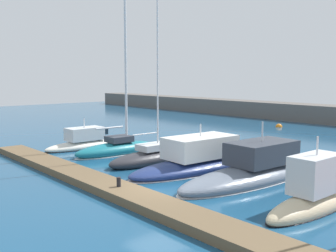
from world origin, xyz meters
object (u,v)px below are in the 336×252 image
(motorboat_slate_fifth, at_px, (254,171))
(motorboat_navy_fourth, at_px, (202,160))
(dock_bollard, at_px, (119,182))
(motorboat_ivory_nearest, at_px, (88,142))
(motorboat_sand_sixth, at_px, (315,195))
(mooring_buoy_white, at_px, (257,144))
(sailboat_teal_second, at_px, (117,147))
(sailboat_charcoal_third, at_px, (151,157))
(mooring_buoy_orange, at_px, (279,127))

(motorboat_slate_fifth, bearing_deg, motorboat_navy_fourth, 97.11)
(motorboat_navy_fourth, bearing_deg, dock_bollard, -167.46)
(motorboat_ivory_nearest, height_order, motorboat_navy_fourth, motorboat_navy_fourth)
(motorboat_navy_fourth, bearing_deg, motorboat_ivory_nearest, 101.02)
(motorboat_sand_sixth, height_order, mooring_buoy_white, motorboat_sand_sixth)
(motorboat_navy_fourth, distance_m, mooring_buoy_white, 10.01)
(dock_bollard, bearing_deg, motorboat_sand_sixth, 36.07)
(sailboat_teal_second, height_order, motorboat_sand_sixth, sailboat_teal_second)
(motorboat_ivory_nearest, distance_m, sailboat_teal_second, 3.57)
(sailboat_charcoal_third, relative_size, mooring_buoy_white, 20.13)
(motorboat_sand_sixth, bearing_deg, mooring_buoy_white, 45.62)
(sailboat_charcoal_third, relative_size, motorboat_slate_fifth, 1.09)
(mooring_buoy_orange, bearing_deg, sailboat_teal_second, -87.21)
(motorboat_ivory_nearest, height_order, sailboat_teal_second, sailboat_teal_second)
(sailboat_charcoal_third, xyz_separation_m, motorboat_navy_fourth, (3.19, 1.30, 0.16))
(sailboat_teal_second, relative_size, dock_bollard, 27.62)
(motorboat_ivory_nearest, xyz_separation_m, sailboat_charcoal_third, (7.53, 0.20, -0.00))
(sailboat_charcoal_third, height_order, mooring_buoy_white, sailboat_charcoal_third)
(motorboat_ivory_nearest, relative_size, sailboat_teal_second, 0.59)
(motorboat_slate_fifth, bearing_deg, dock_bollard, 162.75)
(sailboat_charcoal_third, xyz_separation_m, mooring_buoy_white, (0.10, 10.81, -0.39))
(motorboat_ivory_nearest, distance_m, dock_bollard, 12.88)
(motorboat_ivory_nearest, relative_size, mooring_buoy_orange, 9.91)
(sailboat_teal_second, relative_size, sailboat_charcoal_third, 1.10)
(motorboat_ivory_nearest, height_order, motorboat_sand_sixth, motorboat_sand_sixth)
(motorboat_slate_fifth, xyz_separation_m, dock_bollard, (-2.46, -6.88, 0.13))
(sailboat_teal_second, relative_size, mooring_buoy_orange, 16.92)
(sailboat_teal_second, bearing_deg, mooring_buoy_orange, 3.88)
(motorboat_sand_sixth, xyz_separation_m, mooring_buoy_orange, (-16.23, 21.86, -0.57))
(motorboat_slate_fifth, xyz_separation_m, mooring_buoy_orange, (-11.78, 20.02, -0.48))
(sailboat_charcoal_third, xyz_separation_m, motorboat_slate_fifth, (6.76, 1.60, 0.09))
(mooring_buoy_white, bearing_deg, sailboat_teal_second, -110.84)
(motorboat_navy_fourth, bearing_deg, motorboat_sand_sixth, -97.93)
(sailboat_teal_second, bearing_deg, dock_bollard, -122.05)
(motorboat_navy_fourth, xyz_separation_m, motorboat_sand_sixth, (8.02, -1.55, 0.02))
(motorboat_slate_fifth, bearing_deg, motorboat_ivory_nearest, 99.59)
(motorboat_sand_sixth, bearing_deg, dock_bollard, 126.55)
(sailboat_teal_second, distance_m, dock_bollard, 9.88)
(sailboat_charcoal_third, bearing_deg, mooring_buoy_orange, 13.32)
(sailboat_charcoal_third, relative_size, motorboat_navy_fourth, 1.07)
(sailboat_teal_second, bearing_deg, motorboat_sand_sixth, -90.27)
(sailboat_charcoal_third, distance_m, motorboat_sand_sixth, 11.22)
(sailboat_teal_second, xyz_separation_m, motorboat_navy_fourth, (7.17, 1.19, 0.10))
(motorboat_navy_fourth, xyz_separation_m, mooring_buoy_white, (-3.09, 9.51, -0.55))
(motorboat_navy_fourth, bearing_deg, mooring_buoy_white, 21.06)
(sailboat_charcoal_third, relative_size, mooring_buoy_orange, 15.42)
(motorboat_sand_sixth, relative_size, mooring_buoy_white, 11.36)
(sailboat_teal_second, bearing_deg, motorboat_slate_fifth, -81.03)
(motorboat_ivory_nearest, distance_m, motorboat_navy_fourth, 10.83)
(dock_bollard, bearing_deg, mooring_buoy_white, 104.61)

